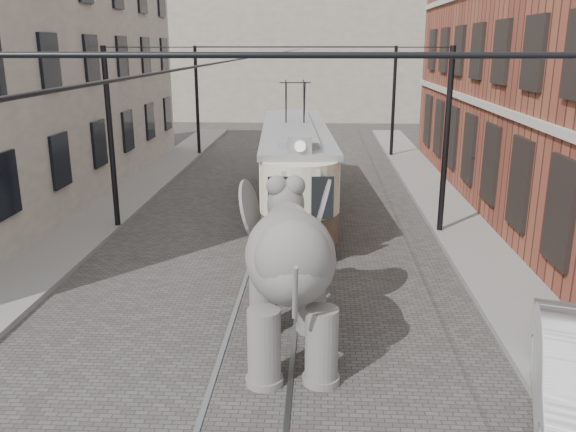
{
  "coord_description": "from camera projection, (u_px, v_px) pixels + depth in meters",
  "views": [
    {
      "loc": [
        1.19,
        -12.83,
        5.99
      ],
      "look_at": [
        0.47,
        0.62,
        2.1
      ],
      "focal_mm": 36.84,
      "sensor_mm": 36.0,
      "label": 1
    }
  ],
  "objects": [
    {
      "name": "ground",
      "position": [
        267.0,
        308.0,
        14.03
      ],
      "size": [
        120.0,
        120.0,
        0.0
      ],
      "primitive_type": "plane",
      "color": "#454340"
    },
    {
      "name": "tram_rails",
      "position": [
        267.0,
        307.0,
        14.03
      ],
      "size": [
        1.54,
        80.0,
        0.02
      ],
      "primitive_type": null,
      "color": "slate",
      "rests_on": "ground"
    },
    {
      "name": "sidewalk_right",
      "position": [
        524.0,
        311.0,
        13.71
      ],
      "size": [
        2.0,
        60.0,
        0.15
      ],
      "primitive_type": "cube",
      "color": "slate",
      "rests_on": "ground"
    },
    {
      "name": "sidewalk_left",
      "position": [
        0.0,
        299.0,
        14.34
      ],
      "size": [
        2.0,
        60.0,
        0.15
      ],
      "primitive_type": "cube",
      "color": "slate",
      "rests_on": "ground"
    },
    {
      "name": "stucco_building",
      "position": [
        5.0,
        72.0,
        22.8
      ],
      "size": [
        7.0,
        24.0,
        10.0
      ],
      "primitive_type": "cube",
      "color": "gray",
      "rests_on": "ground"
    },
    {
      "name": "distant_block",
      "position": [
        307.0,
        33.0,
        50.46
      ],
      "size": [
        28.0,
        10.0,
        14.0
      ],
      "primitive_type": "cube",
      "color": "gray",
      "rests_on": "ground"
    },
    {
      "name": "catenary",
      "position": [
        274.0,
        148.0,
        18.01
      ],
      "size": [
        11.0,
        30.2,
        6.0
      ],
      "primitive_type": null,
      "color": "black",
      "rests_on": "ground"
    },
    {
      "name": "tram",
      "position": [
        295.0,
        146.0,
        22.1
      ],
      "size": [
        3.26,
        12.1,
        4.75
      ],
      "primitive_type": null,
      "rotation": [
        0.0,
        0.0,
        0.07
      ],
      "color": "beige",
      "rests_on": "ground"
    },
    {
      "name": "elephant",
      "position": [
        290.0,
        279.0,
        11.47
      ],
      "size": [
        3.45,
        5.6,
        3.27
      ],
      "primitive_type": null,
      "rotation": [
        0.0,
        0.0,
        0.1
      ],
      "color": "#5E5C57",
      "rests_on": "ground"
    }
  ]
}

